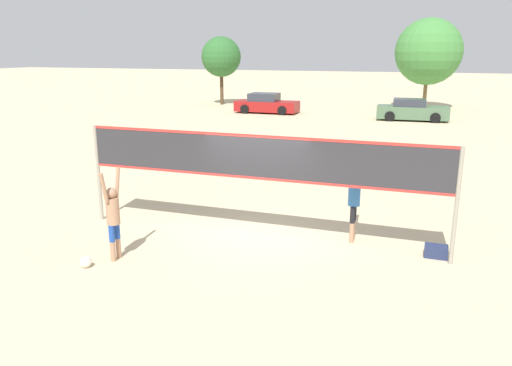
# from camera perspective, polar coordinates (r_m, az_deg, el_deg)

# --- Properties ---
(ground_plane) EXTENTS (200.00, 200.00, 0.00)m
(ground_plane) POSITION_cam_1_polar(r_m,az_deg,el_deg) (12.09, 0.00, -6.39)
(ground_plane) COLOR beige
(volleyball_net) EXTENTS (8.87, 0.09, 2.53)m
(volleyball_net) POSITION_cam_1_polar(r_m,az_deg,el_deg) (11.54, 0.00, 2.37)
(volleyball_net) COLOR gray
(volleyball_net) RESTS_ON ground_plane
(player_spiker) EXTENTS (0.28, 0.69, 2.00)m
(player_spiker) POSITION_cam_1_polar(r_m,az_deg,el_deg) (11.02, -16.04, -3.38)
(player_spiker) COLOR tan
(player_spiker) RESTS_ON ground_plane
(player_blocker) EXTENTS (0.28, 0.71, 2.18)m
(player_blocker) POSITION_cam_1_polar(r_m,az_deg,el_deg) (11.81, 11.17, -1.30)
(player_blocker) COLOR tan
(player_blocker) RESTS_ON ground_plane
(volleyball) EXTENTS (0.24, 0.24, 0.24)m
(volleyball) POSITION_cam_1_polar(r_m,az_deg,el_deg) (11.12, -18.89, -8.55)
(volleyball) COLOR silver
(volleyball) RESTS_ON ground_plane
(gear_bag) EXTENTS (0.49, 0.29, 0.27)m
(gear_bag) POSITION_cam_1_polar(r_m,az_deg,el_deg) (11.70, 19.87, -7.35)
(gear_bag) COLOR navy
(gear_bag) RESTS_ON ground_plane
(parked_car_near) EXTENTS (4.53, 2.02, 1.38)m
(parked_car_near) POSITION_cam_1_polar(r_m,az_deg,el_deg) (34.07, 17.39, 7.90)
(parked_car_near) COLOR #4C6B4C
(parked_car_near) RESTS_ON ground_plane
(parked_car_mid) EXTENTS (4.51, 2.00, 1.42)m
(parked_car_mid) POSITION_cam_1_polar(r_m,az_deg,el_deg) (36.55, 1.19, 9.00)
(parked_car_mid) COLOR maroon
(parked_car_mid) RESTS_ON ground_plane
(tree_left_cluster) EXTENTS (3.26, 3.26, 5.53)m
(tree_left_cluster) POSITION_cam_1_polar(r_m,az_deg,el_deg) (42.35, -4.00, 14.18)
(tree_left_cluster) COLOR #4C3823
(tree_left_cluster) RESTS_ON ground_plane
(tree_right_cluster) EXTENTS (4.96, 4.96, 6.79)m
(tree_right_cluster) POSITION_cam_1_polar(r_m,az_deg,el_deg) (40.91, 19.12, 13.99)
(tree_right_cluster) COLOR brown
(tree_right_cluster) RESTS_ON ground_plane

